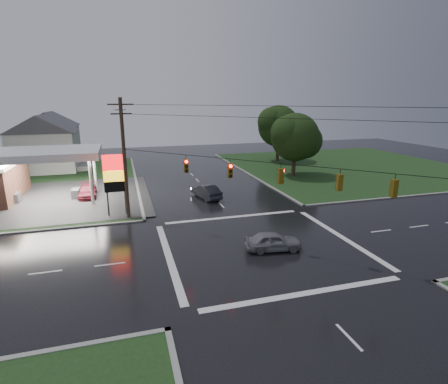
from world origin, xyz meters
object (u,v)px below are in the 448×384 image
object	(u,v)px
house_far	(51,135)
car_crossing	(273,241)
tree_ne_far	(279,126)
house_near	(45,142)
utility_pole_nw	(124,158)
utility_pole_n	(122,132)
car_pump	(88,191)
car_north	(206,191)
tree_ne_near	(296,137)
pylon_sign	(114,175)

from	to	relation	value
house_far	car_crossing	bearing A→B (deg)	-65.27
house_far	tree_ne_far	distance (m)	41.57
house_near	tree_ne_far	world-z (taller)	tree_ne_far
utility_pole_nw	car_crossing	bearing A→B (deg)	-45.98
house_near	utility_pole_n	bearing A→B (deg)	9.91
car_crossing	utility_pole_n	bearing A→B (deg)	23.44
tree_ne_far	car_crossing	distance (m)	39.05
tree_ne_far	car_pump	distance (m)	35.11
house_far	house_near	bearing A→B (deg)	-85.24
house_near	car_north	distance (m)	29.95
car_pump	car_north	bearing A→B (deg)	-20.24
tree_ne_far	house_near	bearing A→B (deg)	176.99
utility_pole_nw	car_pump	distance (m)	11.01
house_far	car_crossing	size ratio (longest dim) A/B	2.69
utility_pole_nw	car_pump	xyz separation A→B (m)	(-4.28, 8.81, -5.04)
house_far	car_north	xyz separation A→B (m)	(21.06, -33.94, -3.64)
utility_pole_n	utility_pole_nw	bearing A→B (deg)	-90.00
car_pump	utility_pole_n	bearing A→B (deg)	75.75
car_crossing	car_pump	bearing A→B (deg)	45.65
house_near	tree_ne_near	xyz separation A→B (m)	(35.09, -14.01, 1.16)
house_far	car_crossing	xyz separation A→B (m)	(22.54, -48.94, -3.71)
house_near	house_far	xyz separation A→B (m)	(-1.00, 12.00, 0.00)
house_near	car_pump	distance (m)	19.45
car_crossing	tree_ne_near	bearing A→B (deg)	-21.66
utility_pole_nw	utility_pole_n	size ratio (longest dim) A/B	1.05
utility_pole_nw	car_pump	world-z (taller)	utility_pole_nw
car_north	car_pump	bearing A→B (deg)	-32.61
pylon_sign	tree_ne_far	xyz separation A→B (m)	(27.65, 23.49, 2.17)
tree_ne_near	car_crossing	xyz separation A→B (m)	(-13.55, -22.94, -4.86)
house_far	car_crossing	distance (m)	54.01
tree_ne_near	car_crossing	distance (m)	27.08
utility_pole_nw	tree_ne_near	size ratio (longest dim) A/B	1.22
utility_pole_nw	utility_pole_n	distance (m)	28.50
utility_pole_nw	house_far	bearing A→B (deg)	107.92
utility_pole_n	tree_ne_near	xyz separation A→B (m)	(23.64, -16.01, 0.09)
tree_ne_near	house_far	bearing A→B (deg)	144.23
car_north	pylon_sign	bearing A→B (deg)	5.98
utility_pole_nw	tree_ne_near	xyz separation A→B (m)	(23.64, 12.49, -0.16)
pylon_sign	house_near	size ratio (longest dim) A/B	0.54
pylon_sign	house_near	world-z (taller)	house_near
pylon_sign	utility_pole_nw	xyz separation A→B (m)	(1.00, -1.00, 1.71)
house_far	tree_ne_far	world-z (taller)	tree_ne_far
utility_pole_n	house_near	bearing A→B (deg)	-170.09
utility_pole_n	car_north	size ratio (longest dim) A/B	2.25
tree_ne_near	car_north	size ratio (longest dim) A/B	1.92
car_crossing	pylon_sign	bearing A→B (deg)	53.02
house_near	car_pump	bearing A→B (deg)	-67.94
utility_pole_n	car_north	world-z (taller)	utility_pole_n
house_far	car_pump	world-z (taller)	house_far
house_far	pylon_sign	bearing A→B (deg)	-73.02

